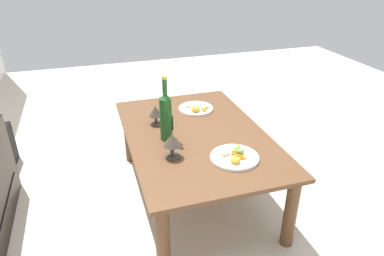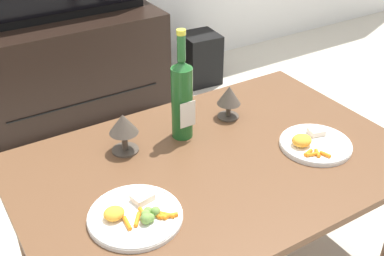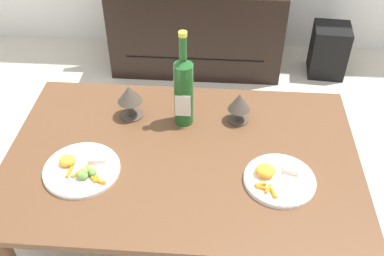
{
  "view_description": "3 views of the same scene",
  "coord_description": "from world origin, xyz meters",
  "px_view_note": "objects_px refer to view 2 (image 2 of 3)",
  "views": [
    {
      "loc": [
        -1.78,
        0.58,
        1.46
      ],
      "look_at": [
        -0.04,
        0.04,
        0.53
      ],
      "focal_mm": 32.64,
      "sensor_mm": 36.0,
      "label": 1
    },
    {
      "loc": [
        -0.72,
        -1.03,
        1.37
      ],
      "look_at": [
        -0.03,
        0.09,
        0.55
      ],
      "focal_mm": 45.26,
      "sensor_mm": 36.0,
      "label": 2
    },
    {
      "loc": [
        0.12,
        -1.15,
        1.57
      ],
      "look_at": [
        0.03,
        0.03,
        0.56
      ],
      "focal_mm": 42.05,
      "sensor_mm": 36.0,
      "label": 3
    }
  ],
  "objects_px": {
    "wine_bottle": "(182,96)",
    "goblet_right": "(229,97)",
    "floor_speaker": "(200,58)",
    "dinner_plate_left": "(135,215)",
    "dinner_plate_right": "(314,143)",
    "goblet_left": "(123,126)",
    "tv_stand": "(69,68)",
    "dining_table": "(214,178)"
  },
  "relations": [
    {
      "from": "tv_stand",
      "to": "dining_table",
      "type": "bearing_deg",
      "value": -88.59
    },
    {
      "from": "floor_speaker",
      "to": "wine_bottle",
      "type": "height_order",
      "value": "wine_bottle"
    },
    {
      "from": "wine_bottle",
      "to": "floor_speaker",
      "type": "bearing_deg",
      "value": 54.71
    },
    {
      "from": "wine_bottle",
      "to": "goblet_right",
      "type": "relative_size",
      "value": 3.05
    },
    {
      "from": "floor_speaker",
      "to": "dinner_plate_left",
      "type": "bearing_deg",
      "value": -123.78
    },
    {
      "from": "goblet_right",
      "to": "dinner_plate_left",
      "type": "xyz_separation_m",
      "value": [
        -0.53,
        -0.31,
        -0.07
      ]
    },
    {
      "from": "dining_table",
      "to": "goblet_left",
      "type": "xyz_separation_m",
      "value": [
        -0.22,
        0.2,
        0.17
      ]
    },
    {
      "from": "tv_stand",
      "to": "goblet_left",
      "type": "height_order",
      "value": "goblet_left"
    },
    {
      "from": "dinner_plate_left",
      "to": "dining_table",
      "type": "bearing_deg",
      "value": 18.01
    },
    {
      "from": "wine_bottle",
      "to": "dining_table",
      "type": "bearing_deg",
      "value": -87.04
    },
    {
      "from": "goblet_right",
      "to": "wine_bottle",
      "type": "bearing_deg",
      "value": -174.67
    },
    {
      "from": "dinner_plate_left",
      "to": "floor_speaker",
      "type": "bearing_deg",
      "value": 51.67
    },
    {
      "from": "floor_speaker",
      "to": "goblet_right",
      "type": "height_order",
      "value": "goblet_right"
    },
    {
      "from": "floor_speaker",
      "to": "dinner_plate_left",
      "type": "height_order",
      "value": "dinner_plate_left"
    },
    {
      "from": "floor_speaker",
      "to": "dinner_plate_right",
      "type": "distance_m",
      "value": 1.5
    },
    {
      "from": "dining_table",
      "to": "goblet_left",
      "type": "relative_size",
      "value": 9.08
    },
    {
      "from": "wine_bottle",
      "to": "goblet_right",
      "type": "bearing_deg",
      "value": 5.33
    },
    {
      "from": "tv_stand",
      "to": "wine_bottle",
      "type": "relative_size",
      "value": 2.65
    },
    {
      "from": "wine_bottle",
      "to": "goblet_right",
      "type": "distance_m",
      "value": 0.22
    },
    {
      "from": "wine_bottle",
      "to": "dinner_plate_left",
      "type": "xyz_separation_m",
      "value": [
        -0.32,
        -0.29,
        -0.14
      ]
    },
    {
      "from": "goblet_right",
      "to": "goblet_left",
      "type": "bearing_deg",
      "value": 180.0
    },
    {
      "from": "floor_speaker",
      "to": "goblet_right",
      "type": "bearing_deg",
      "value": -113.36
    },
    {
      "from": "tv_stand",
      "to": "dinner_plate_left",
      "type": "distance_m",
      "value": 1.5
    },
    {
      "from": "dining_table",
      "to": "dinner_plate_right",
      "type": "xyz_separation_m",
      "value": [
        0.33,
        -0.11,
        0.08
      ]
    },
    {
      "from": "dining_table",
      "to": "goblet_right",
      "type": "distance_m",
      "value": 0.32
    },
    {
      "from": "goblet_right",
      "to": "dinner_plate_right",
      "type": "xyz_separation_m",
      "value": [
        0.13,
        -0.31,
        -0.07
      ]
    },
    {
      "from": "dinner_plate_left",
      "to": "goblet_left",
      "type": "bearing_deg",
      "value": 69.7
    },
    {
      "from": "goblet_right",
      "to": "dinner_plate_right",
      "type": "relative_size",
      "value": 0.52
    },
    {
      "from": "floor_speaker",
      "to": "goblet_left",
      "type": "bearing_deg",
      "value": -127.8
    },
    {
      "from": "goblet_right",
      "to": "dining_table",
      "type": "bearing_deg",
      "value": -134.16
    },
    {
      "from": "goblet_left",
      "to": "dinner_plate_right",
      "type": "distance_m",
      "value": 0.63
    },
    {
      "from": "goblet_left",
      "to": "floor_speaker",
      "type": "bearing_deg",
      "value": 47.65
    },
    {
      "from": "floor_speaker",
      "to": "tv_stand",
      "type": "bearing_deg",
      "value": -178.76
    },
    {
      "from": "goblet_left",
      "to": "dinner_plate_left",
      "type": "height_order",
      "value": "goblet_left"
    },
    {
      "from": "dining_table",
      "to": "dinner_plate_left",
      "type": "relative_size",
      "value": 4.79
    },
    {
      "from": "floor_speaker",
      "to": "wine_bottle",
      "type": "relative_size",
      "value": 0.81
    },
    {
      "from": "dinner_plate_right",
      "to": "floor_speaker",
      "type": "bearing_deg",
      "value": 72.32
    },
    {
      "from": "goblet_left",
      "to": "dinner_plate_right",
      "type": "relative_size",
      "value": 0.57
    },
    {
      "from": "tv_stand",
      "to": "dinner_plate_right",
      "type": "height_order",
      "value": "tv_stand"
    },
    {
      "from": "wine_bottle",
      "to": "dinner_plate_right",
      "type": "xyz_separation_m",
      "value": [
        0.34,
        -0.29,
        -0.14
      ]
    },
    {
      "from": "dinner_plate_left",
      "to": "wine_bottle",
      "type": "bearing_deg",
      "value": 42.18
    },
    {
      "from": "tv_stand",
      "to": "goblet_right",
      "type": "xyz_separation_m",
      "value": [
        0.23,
        -1.14,
        0.28
      ]
    }
  ]
}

